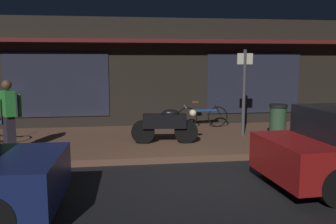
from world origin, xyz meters
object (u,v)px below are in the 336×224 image
object	(u,v)px
motorcycle	(166,124)
person_photographer	(8,115)
trash_bin	(278,121)
bicycle_extra	(202,116)
sign_post	(244,87)

from	to	relation	value
motorcycle	person_photographer	world-z (taller)	person_photographer
trash_bin	motorcycle	bearing A→B (deg)	-176.17
motorcycle	bicycle_extra	distance (m)	2.49
person_photographer	bicycle_extra	bearing A→B (deg)	25.76
motorcycle	sign_post	distance (m)	2.52
bicycle_extra	sign_post	distance (m)	1.90
bicycle_extra	person_photographer	size ratio (longest dim) A/B	0.99
bicycle_extra	motorcycle	bearing A→B (deg)	-125.35
motorcycle	sign_post	size ratio (longest dim) A/B	0.71
bicycle_extra	sign_post	bearing A→B (deg)	-58.72
trash_bin	sign_post	bearing A→B (deg)	151.87
sign_post	trash_bin	world-z (taller)	sign_post
bicycle_extra	sign_post	size ratio (longest dim) A/B	0.69
bicycle_extra	trash_bin	xyz separation A→B (m)	(1.66, -1.82, 0.11)
motorcycle	sign_post	xyz separation A→B (m)	(2.28, 0.65, 0.86)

